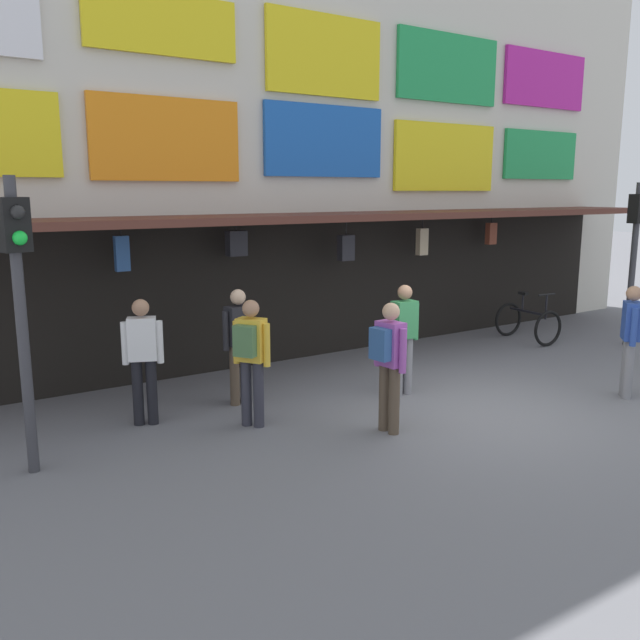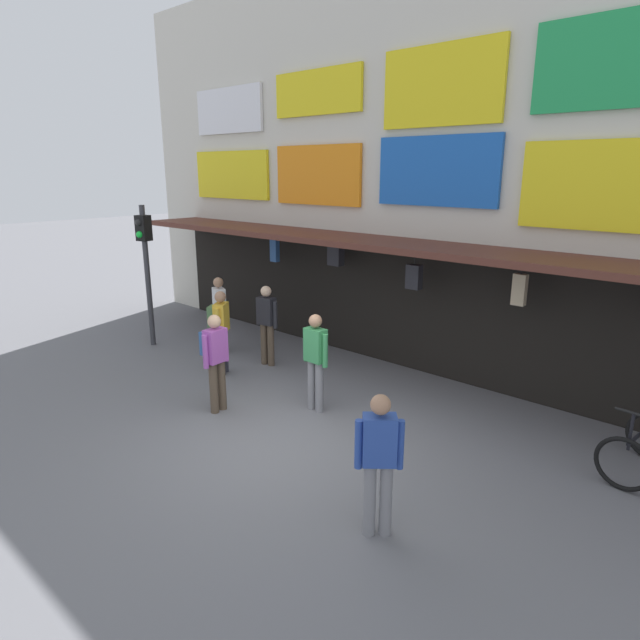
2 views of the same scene
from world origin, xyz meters
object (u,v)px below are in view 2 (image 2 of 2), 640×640
at_px(pedestrian_in_green, 315,357).
at_px(pedestrian_in_purple, 267,321).
at_px(traffic_light_near, 145,253).
at_px(pedestrian_in_red, 220,326).
at_px(pedestrian_in_white, 379,458).
at_px(bicycle_parked, 639,447).
at_px(pedestrian_in_black, 220,310).
at_px(pedestrian_in_yellow, 215,355).

height_order(pedestrian_in_green, pedestrian_in_purple, same).
xyz_separation_m(traffic_light_near, pedestrian_in_red, (2.67, -0.05, -1.16)).
distance_m(traffic_light_near, pedestrian_in_white, 8.29).
bearing_deg(pedestrian_in_green, bicycle_parked, 17.17).
height_order(pedestrian_in_red, pedestrian_in_white, same).
relative_size(bicycle_parked, pedestrian_in_white, 0.73).
height_order(pedestrian_in_black, pedestrian_in_white, same).
relative_size(traffic_light_near, pedestrian_in_red, 1.90).
xyz_separation_m(traffic_light_near, pedestrian_in_black, (1.54, 0.80, -1.19)).
xyz_separation_m(pedestrian_in_white, pedestrian_in_purple, (-4.97, 2.90, 0.00)).
xyz_separation_m(pedestrian_in_red, pedestrian_in_white, (5.28, -1.96, -0.04)).
bearing_deg(traffic_light_near, pedestrian_in_red, -1.05).
xyz_separation_m(pedestrian_in_green, pedestrian_in_purple, (-2.25, 0.97, 0.00)).
bearing_deg(pedestrian_in_purple, pedestrian_in_red, -108.02).
distance_m(traffic_light_near, pedestrian_in_black, 2.11).
xyz_separation_m(pedestrian_in_yellow, pedestrian_in_purple, (-1.04, 2.09, -0.04)).
relative_size(bicycle_parked, pedestrian_in_yellow, 0.73).
bearing_deg(pedestrian_in_red, pedestrian_in_green, -0.51).
distance_m(pedestrian_in_red, pedestrian_in_yellow, 1.77).
distance_m(traffic_light_near, bicycle_parked, 10.02).
height_order(traffic_light_near, pedestrian_in_green, traffic_light_near).
height_order(pedestrian_in_black, pedestrian_in_purple, same).
relative_size(bicycle_parked, pedestrian_in_purple, 0.73).
distance_m(bicycle_parked, pedestrian_in_red, 7.26).
bearing_deg(pedestrian_in_red, pedestrian_in_white, -20.35).
relative_size(pedestrian_in_black, pedestrian_in_white, 1.00).
bearing_deg(pedestrian_in_yellow, pedestrian_in_black, 141.07).
bearing_deg(pedestrian_in_white, pedestrian_in_red, 159.65).
relative_size(traffic_light_near, pedestrian_in_green, 1.90).
bearing_deg(traffic_light_near, pedestrian_in_black, 27.39).
bearing_deg(traffic_light_near, pedestrian_in_yellow, -16.61).
distance_m(pedestrian_in_yellow, pedestrian_in_purple, 2.34).
xyz_separation_m(traffic_light_near, pedestrian_in_white, (7.95, -2.01, -1.19)).
bearing_deg(pedestrian_in_yellow, pedestrian_in_green, 42.76).
distance_m(pedestrian_in_white, pedestrian_in_purple, 5.76).
height_order(bicycle_parked, pedestrian_in_black, pedestrian_in_black).
bearing_deg(bicycle_parked, pedestrian_in_green, -162.83).
distance_m(pedestrian_in_black, pedestrian_in_white, 7.00).
relative_size(pedestrian_in_red, pedestrian_in_white, 1.00).
relative_size(pedestrian_in_yellow, pedestrian_in_purple, 1.00).
bearing_deg(pedestrian_in_black, pedestrian_in_purple, 3.82).
height_order(pedestrian_in_yellow, pedestrian_in_white, same).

